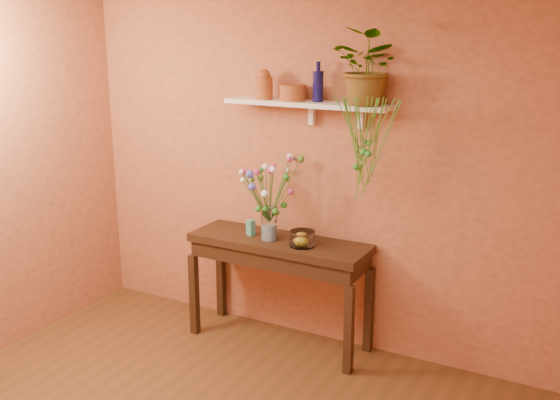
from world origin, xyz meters
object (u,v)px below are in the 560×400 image
Objects in this scene: spider_plant at (369,67)px; glass_bowl at (302,239)px; blue_bottle at (318,85)px; bouquet at (270,182)px; glass_vase at (269,226)px; sideboard at (279,255)px; terracotta_jug at (264,85)px.

spider_plant is 1.36m from glass_bowl.
bouquet is (-0.30, -0.19, -0.72)m from blue_bottle.
bouquet is at bearing -147.93° from blue_bottle.
glass_vase is 0.30m from glass_bowl.
blue_bottle is 1.50× the size of glass_bowl.
blue_bottle is at bearing 83.52° from glass_bowl.
sideboard is 6.30× the size of terracotta_jug.
terracotta_jug is 0.86m from spider_plant.
terracotta_jug reaches higher than sideboard.
spider_plant is at bearing -0.30° from terracotta_jug.
blue_bottle is at bearing 32.07° from bouquet.
terracotta_jug is 0.74m from bouquet.
blue_bottle is at bearing 5.87° from terracotta_jug.
blue_bottle is 0.81m from bouquet.
sideboard is 0.59m from bouquet.
spider_plant is at bearing 18.46° from glass_bowl.
glass_bowl is at bearing -161.54° from spider_plant.
spider_plant is 1.43m from glass_vase.
blue_bottle reaches higher than sideboard.
glass_vase reaches higher than glass_bowl.
spider_plant is at bearing 10.31° from glass_vase.
spider_plant is 0.96× the size of bouquet.
spider_plant reaches higher than bouquet.
spider_plant is (0.84, -0.00, 0.16)m from terracotta_jug.
glass_vase is at bearing -150.15° from blue_bottle.
blue_bottle is (0.25, 0.14, 1.31)m from sideboard.
blue_bottle reaches higher than glass_vase.
glass_vase is at bearing 157.20° from bouquet.
glass_vase is 0.47× the size of bouquet.
spider_plant reaches higher than sideboard.
spider_plant is 2.75× the size of glass_bowl.
glass_vase is (-0.07, -0.04, 0.24)m from sideboard.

